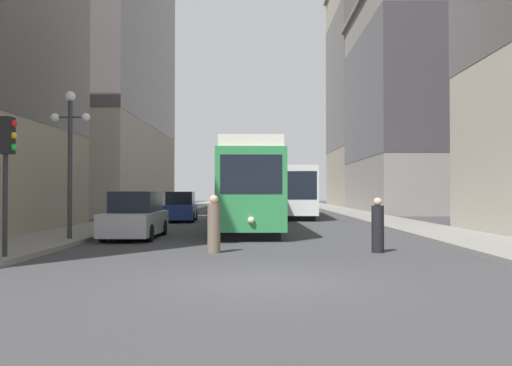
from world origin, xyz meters
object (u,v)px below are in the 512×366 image
transit_bus (295,190)px  parked_car_left_mid (136,216)px  lamp_post_left_near (70,141)px  pedestrian_crossing_near (214,226)px  traffic_light_near_left (6,149)px  pedestrian_crossing_far (378,227)px  streetcar (250,186)px  parked_car_left_near (180,208)px

transit_bus → parked_car_left_mid: size_ratio=2.65×
lamp_post_left_near → pedestrian_crossing_near: bearing=-30.1°
transit_bus → traffic_light_near_left: 26.79m
pedestrian_crossing_far → traffic_light_near_left: size_ratio=0.46×
streetcar → transit_bus: bearing=75.3°
transit_bus → traffic_light_near_left: size_ratio=3.62×
pedestrian_crossing_near → lamp_post_left_near: bearing=97.8°
traffic_light_near_left → transit_bus: bearing=70.2°
transit_bus → lamp_post_left_near: (-9.29, -19.89, 1.66)m
parked_car_left_mid → streetcar: bearing=48.7°
lamp_post_left_near → transit_bus: bearing=65.0°
parked_car_left_near → pedestrian_crossing_far: size_ratio=2.82×
streetcar → pedestrian_crossing_far: bearing=-69.7°
transit_bus → pedestrian_crossing_near: 23.36m
parked_car_left_near → parked_car_left_mid: 12.01m
parked_car_left_mid → pedestrian_crossing_far: (8.35, -4.96, -0.08)m
pedestrian_crossing_near → transit_bus: bearing=28.3°
pedestrian_crossing_far → traffic_light_near_left: traffic_light_near_left is taller
transit_bus → parked_car_left_mid: bearing=-110.3°
parked_car_left_near → parked_car_left_mid: (0.00, -12.01, 0.00)m
transit_bus → pedestrian_crossing_near: (-3.91, -23.00, -1.15)m
parked_car_left_mid → traffic_light_near_left: (-1.68, -7.25, 2.06)m
transit_bus → pedestrian_crossing_far: size_ratio=7.94×
pedestrian_crossing_near → pedestrian_crossing_far: size_ratio=1.05×
streetcar → parked_car_left_mid: (-4.36, -5.06, -1.26)m
parked_car_left_mid → transit_bus: bearing=67.0°
transit_bus → lamp_post_left_near: bearing=-113.0°
parked_car_left_mid → lamp_post_left_near: lamp_post_left_near is taller
parked_car_left_near → traffic_light_near_left: traffic_light_near_left is taller
parked_car_left_near → pedestrian_crossing_far: 18.91m
transit_bus → parked_car_left_near: (-7.39, -5.93, -1.10)m
traffic_light_near_left → pedestrian_crossing_far: bearing=12.8°
streetcar → traffic_light_near_left: size_ratio=3.91×
transit_bus → pedestrian_crossing_far: transit_bus is taller
streetcar → parked_car_left_near: size_ratio=3.03×
parked_car_left_near → lamp_post_left_near: (-1.90, -13.96, 2.76)m
transit_bus → parked_car_left_near: transit_bus is taller
streetcar → pedestrian_crossing_far: (3.99, -10.02, -1.34)m
transit_bus → streetcar: bearing=-101.2°
pedestrian_crossing_near → traffic_light_near_left: 5.98m
parked_car_left_near → lamp_post_left_near: lamp_post_left_near is taller
streetcar → lamp_post_left_near: (-6.26, -7.01, 1.51)m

